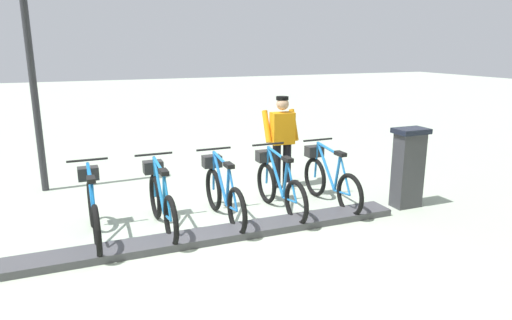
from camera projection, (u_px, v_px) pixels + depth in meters
ground_plane at (220, 238)px, 6.19m from camera, size 60.00×60.00×0.00m
dock_rail_base at (220, 234)px, 6.17m from camera, size 0.44×5.34×0.10m
payment_kiosk at (408, 166)px, 7.24m from camera, size 0.36×0.52×1.28m
bike_docked_0 at (329, 179)px, 7.40m from camera, size 1.72×0.54×1.02m
bike_docked_1 at (278, 185)px, 7.07m from camera, size 1.72×0.54×1.02m
bike_docked_2 at (223, 192)px, 6.74m from camera, size 1.72×0.54×1.02m
bike_docked_3 at (161, 200)px, 6.40m from camera, size 1.72×0.54×1.02m
bike_docked_4 at (93, 208)px, 6.07m from camera, size 1.72×0.54×1.02m
worker_near_rack at (282, 139)px, 8.17m from camera, size 0.49×0.64×1.66m
lamp_post at (26, 26)px, 7.51m from camera, size 0.32×0.32×4.40m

